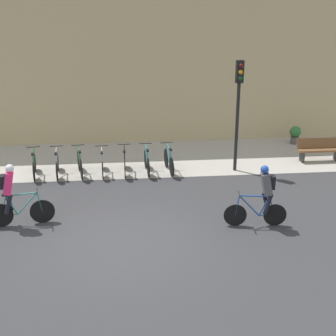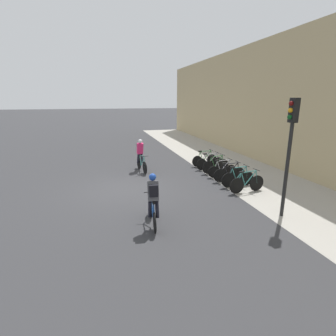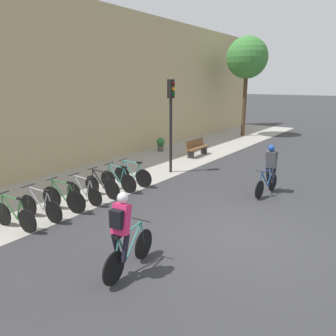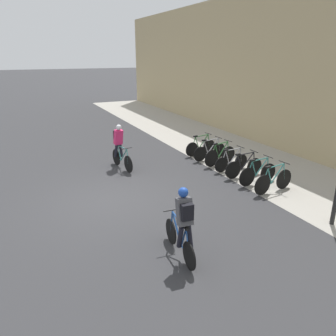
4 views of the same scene
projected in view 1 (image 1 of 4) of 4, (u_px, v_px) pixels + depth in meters
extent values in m
plane|color=#333335|center=(123.00, 242.00, 12.03)|extent=(200.00, 200.00, 0.00)
cube|color=#A39E93|center=(122.00, 159.00, 18.35)|extent=(44.00, 4.50, 0.01)
cube|color=tan|center=(119.00, 55.00, 19.49)|extent=(44.00, 0.60, 7.42)
cylinder|color=black|center=(42.00, 211.00, 12.96)|extent=(0.68, 0.13, 0.68)
cylinder|color=black|center=(1.00, 215.00, 12.71)|extent=(0.68, 0.13, 0.68)
cylinder|color=teal|center=(27.00, 203.00, 12.78)|extent=(0.60, 0.12, 0.62)
cylinder|color=teal|center=(12.00, 205.00, 12.70)|extent=(0.28, 0.08, 0.58)
cylinder|color=teal|center=(22.00, 194.00, 12.66)|extent=(0.82, 0.15, 0.07)
cylinder|color=teal|center=(9.00, 215.00, 12.77)|extent=(0.44, 0.09, 0.05)
cylinder|color=teal|center=(3.00, 206.00, 12.64)|extent=(0.23, 0.06, 0.56)
cylinder|color=teal|center=(40.00, 202.00, 12.85)|extent=(0.13, 0.05, 0.59)
cylinder|color=black|center=(37.00, 191.00, 12.73)|extent=(0.09, 0.46, 0.03)
cube|color=black|center=(6.00, 195.00, 12.56)|extent=(0.21, 0.11, 0.06)
cube|color=#E52866|center=(8.00, 183.00, 12.47)|extent=(0.36, 0.36, 0.63)
sphere|color=silver|center=(10.00, 168.00, 12.35)|extent=(0.25, 0.25, 0.22)
cylinder|color=black|center=(8.00, 205.00, 12.55)|extent=(0.29, 0.15, 0.56)
cylinder|color=black|center=(9.00, 201.00, 12.75)|extent=(0.25, 0.14, 0.56)
cube|color=black|center=(2.00, 182.00, 12.42)|extent=(0.17, 0.28, 0.36)
cylinder|color=black|center=(235.00, 215.00, 12.79)|extent=(0.63, 0.09, 0.63)
cylinder|color=black|center=(275.00, 215.00, 12.80)|extent=(0.63, 0.09, 0.63)
cylinder|color=#1E478C|center=(249.00, 206.00, 12.70)|extent=(0.60, 0.09, 0.62)
cylinder|color=#1E478C|center=(264.00, 206.00, 12.71)|extent=(0.28, 0.06, 0.58)
cylinder|color=#1E478C|center=(254.00, 196.00, 12.60)|extent=(0.81, 0.11, 0.07)
cylinder|color=#1E478C|center=(267.00, 215.00, 12.80)|extent=(0.44, 0.07, 0.05)
cylinder|color=#1E478C|center=(272.00, 206.00, 12.71)|extent=(0.23, 0.05, 0.56)
cylinder|color=#1E478C|center=(237.00, 205.00, 12.69)|extent=(0.13, 0.05, 0.59)
cylinder|color=black|center=(239.00, 194.00, 12.58)|extent=(0.07, 0.46, 0.03)
cube|color=black|center=(269.00, 195.00, 12.60)|extent=(0.21, 0.10, 0.06)
cube|color=#4C4C51|center=(267.00, 184.00, 12.49)|extent=(0.35, 0.35, 0.63)
sphere|color=#1E47AD|center=(265.00, 169.00, 12.35)|extent=(0.24, 0.24, 0.22)
cylinder|color=black|center=(266.00, 202.00, 12.79)|extent=(0.28, 0.13, 0.56)
cylinder|color=black|center=(268.00, 205.00, 12.58)|extent=(0.25, 0.13, 0.56)
cube|color=black|center=(272.00, 182.00, 12.47)|extent=(0.16, 0.27, 0.36)
cylinder|color=black|center=(35.00, 163.00, 16.87)|extent=(0.12, 0.66, 0.66)
cylinder|color=black|center=(34.00, 172.00, 15.96)|extent=(0.12, 0.66, 0.66)
cylinder|color=#2D6B33|center=(34.00, 158.00, 16.47)|extent=(0.11, 0.55, 0.62)
cylinder|color=#2D6B33|center=(33.00, 162.00, 16.14)|extent=(0.07, 0.26, 0.58)
cylinder|color=#2D6B33|center=(33.00, 152.00, 16.27)|extent=(0.14, 0.73, 0.07)
cylinder|color=#2D6B33|center=(34.00, 170.00, 16.15)|extent=(0.08, 0.40, 0.05)
cylinder|color=#2D6B33|center=(33.00, 164.00, 15.95)|extent=(0.06, 0.21, 0.56)
cylinder|color=#2D6B33|center=(34.00, 156.00, 16.74)|extent=(0.05, 0.12, 0.58)
cylinder|color=black|center=(33.00, 147.00, 16.59)|extent=(0.46, 0.09, 0.03)
cube|color=black|center=(32.00, 154.00, 15.93)|extent=(0.11, 0.21, 0.06)
cylinder|color=black|center=(58.00, 162.00, 16.98)|extent=(0.10, 0.66, 0.66)
cylinder|color=black|center=(57.00, 172.00, 16.00)|extent=(0.10, 0.66, 0.66)
cylinder|color=#99999E|center=(57.00, 158.00, 16.55)|extent=(0.10, 0.58, 0.62)
cylinder|color=#99999E|center=(57.00, 161.00, 16.20)|extent=(0.07, 0.27, 0.58)
cylinder|color=#99999E|center=(56.00, 151.00, 16.35)|extent=(0.12, 0.79, 0.07)
cylinder|color=#99999E|center=(57.00, 170.00, 16.20)|extent=(0.07, 0.43, 0.05)
cylinder|color=#99999E|center=(56.00, 163.00, 16.00)|extent=(0.05, 0.22, 0.56)
cylinder|color=#99999E|center=(57.00, 155.00, 16.84)|extent=(0.05, 0.12, 0.59)
cylinder|color=black|center=(56.00, 146.00, 16.69)|extent=(0.46, 0.07, 0.03)
cube|color=black|center=(56.00, 154.00, 15.98)|extent=(0.10, 0.21, 0.06)
cylinder|color=black|center=(79.00, 161.00, 16.99)|extent=(0.16, 0.71, 0.72)
cylinder|color=black|center=(81.00, 169.00, 16.12)|extent=(0.16, 0.71, 0.72)
cylinder|color=#2D6B33|center=(79.00, 156.00, 16.60)|extent=(0.13, 0.53, 0.62)
cylinder|color=#2D6B33|center=(80.00, 160.00, 16.28)|extent=(0.08, 0.25, 0.58)
cylinder|color=#2D6B33|center=(79.00, 149.00, 16.41)|extent=(0.16, 0.71, 0.07)
cylinder|color=#2D6B33|center=(81.00, 168.00, 16.30)|extent=(0.10, 0.39, 0.05)
cylinder|color=#2D6B33|center=(81.00, 161.00, 16.11)|extent=(0.07, 0.21, 0.56)
cylinder|color=#2D6B33|center=(78.00, 154.00, 16.86)|extent=(0.05, 0.12, 0.58)
cylinder|color=black|center=(78.00, 145.00, 16.71)|extent=(0.46, 0.11, 0.03)
cube|color=black|center=(80.00, 152.00, 16.08)|extent=(0.11, 0.21, 0.06)
cylinder|color=black|center=(102.00, 161.00, 17.10)|extent=(0.06, 0.61, 0.61)
cylinder|color=black|center=(103.00, 170.00, 16.19)|extent=(0.06, 0.61, 0.61)
cylinder|color=#99999E|center=(102.00, 157.00, 16.70)|extent=(0.06, 0.54, 0.62)
cylinder|color=#99999E|center=(102.00, 161.00, 16.37)|extent=(0.05, 0.25, 0.58)
cylinder|color=#99999E|center=(102.00, 150.00, 16.50)|extent=(0.07, 0.72, 0.07)
cylinder|color=#99999E|center=(103.00, 169.00, 16.38)|extent=(0.05, 0.39, 0.05)
cylinder|color=#99999E|center=(102.00, 162.00, 16.18)|extent=(0.04, 0.21, 0.56)
cylinder|color=#99999E|center=(102.00, 154.00, 16.97)|extent=(0.04, 0.11, 0.58)
cylinder|color=black|center=(102.00, 146.00, 16.82)|extent=(0.46, 0.05, 0.03)
cube|color=black|center=(102.00, 153.00, 16.16)|extent=(0.09, 0.20, 0.06)
cylinder|color=black|center=(125.00, 160.00, 17.18)|extent=(0.04, 0.67, 0.67)
cylinder|color=black|center=(125.00, 169.00, 16.24)|extent=(0.04, 0.67, 0.67)
cylinder|color=black|center=(124.00, 155.00, 16.76)|extent=(0.04, 0.55, 0.62)
cylinder|color=black|center=(125.00, 159.00, 16.43)|extent=(0.04, 0.26, 0.58)
cylinder|color=black|center=(124.00, 149.00, 16.57)|extent=(0.04, 0.74, 0.07)
cylinder|color=black|center=(125.00, 167.00, 16.43)|extent=(0.03, 0.40, 0.05)
cylinder|color=black|center=(125.00, 161.00, 16.24)|extent=(0.03, 0.21, 0.56)
cylinder|color=black|center=(124.00, 153.00, 17.04)|extent=(0.04, 0.12, 0.58)
cylinder|color=black|center=(124.00, 144.00, 16.89)|extent=(0.46, 0.03, 0.03)
cube|color=black|center=(124.00, 151.00, 16.21)|extent=(0.08, 0.20, 0.06)
cylinder|color=black|center=(145.00, 159.00, 17.24)|extent=(0.07, 0.69, 0.69)
cylinder|color=black|center=(148.00, 168.00, 16.33)|extent=(0.07, 0.69, 0.69)
cylinder|color=teal|center=(146.00, 155.00, 16.83)|extent=(0.07, 0.54, 0.62)
cylinder|color=teal|center=(147.00, 158.00, 16.50)|extent=(0.05, 0.25, 0.58)
cylinder|color=teal|center=(146.00, 148.00, 16.64)|extent=(0.08, 0.73, 0.07)
cylinder|color=teal|center=(148.00, 166.00, 16.51)|extent=(0.05, 0.39, 0.05)
cylinder|color=teal|center=(148.00, 160.00, 16.32)|extent=(0.04, 0.21, 0.56)
cylinder|color=teal|center=(145.00, 152.00, 17.10)|extent=(0.04, 0.12, 0.58)
cylinder|color=black|center=(145.00, 143.00, 16.95)|extent=(0.46, 0.05, 0.03)
cube|color=black|center=(148.00, 150.00, 16.29)|extent=(0.09, 0.20, 0.06)
cylinder|color=black|center=(166.00, 158.00, 17.32)|extent=(0.10, 0.70, 0.70)
cylinder|color=black|center=(172.00, 167.00, 16.38)|extent=(0.10, 0.70, 0.70)
cylinder|color=teal|center=(168.00, 154.00, 16.91)|extent=(0.09, 0.56, 0.62)
cylinder|color=teal|center=(170.00, 157.00, 16.57)|extent=(0.06, 0.26, 0.58)
cylinder|color=teal|center=(169.00, 147.00, 16.71)|extent=(0.11, 0.76, 0.07)
cylinder|color=teal|center=(170.00, 165.00, 16.57)|extent=(0.07, 0.41, 0.05)
cylinder|color=teal|center=(171.00, 159.00, 16.37)|extent=(0.05, 0.22, 0.56)
cylinder|color=teal|center=(166.00, 151.00, 17.19)|extent=(0.05, 0.12, 0.59)
cylinder|color=black|center=(167.00, 143.00, 17.04)|extent=(0.46, 0.07, 0.03)
cube|color=black|center=(171.00, 150.00, 16.35)|extent=(0.10, 0.21, 0.06)
cylinder|color=black|center=(237.00, 117.00, 16.45)|extent=(0.12, 0.12, 3.95)
cube|color=black|center=(240.00, 72.00, 15.91)|extent=(0.26, 0.20, 0.76)
sphere|color=#590C0C|center=(241.00, 66.00, 15.72)|extent=(0.15, 0.15, 0.15)
sphere|color=orange|center=(241.00, 72.00, 15.79)|extent=(0.15, 0.15, 0.15)
sphere|color=#0C4719|center=(240.00, 78.00, 15.86)|extent=(0.15, 0.15, 0.15)
cube|color=brown|center=(320.00, 150.00, 17.92)|extent=(1.72, 0.40, 0.08)
cube|color=brown|center=(319.00, 143.00, 18.01)|extent=(1.72, 0.12, 0.40)
cube|color=#2D2D2D|center=(302.00, 156.00, 17.93)|extent=(0.08, 0.36, 0.45)
cube|color=#2D2D2D|center=(336.00, 155.00, 18.06)|extent=(0.08, 0.36, 0.45)
cylinder|color=#56514C|center=(295.00, 140.00, 20.23)|extent=(0.36, 0.36, 0.32)
sphere|color=#2D6B33|center=(295.00, 132.00, 20.10)|extent=(0.48, 0.48, 0.48)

